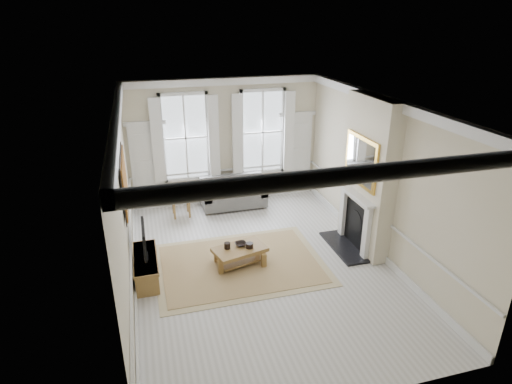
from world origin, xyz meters
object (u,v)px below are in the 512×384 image
object	(u,v)px
sofa	(233,194)
tv_stand	(146,267)
side_table	(181,199)
coffee_table	(240,251)

from	to	relation	value
sofa	tv_stand	distance (m)	3.81
side_table	coffee_table	world-z (taller)	side_table
sofa	coffee_table	world-z (taller)	sofa
sofa	side_table	bearing A→B (deg)	-171.15
tv_stand	coffee_table	bearing A→B (deg)	-0.99
side_table	coffee_table	size ratio (longest dim) A/B	0.47
side_table	coffee_table	xyz separation A→B (m)	(0.91, -2.73, -0.13)
sofa	tv_stand	bearing A→B (deg)	-129.77
coffee_table	tv_stand	size ratio (longest dim) A/B	0.90
side_table	tv_stand	xyz separation A→B (m)	(-0.99, -2.70, -0.21)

